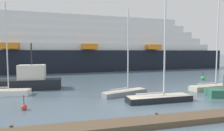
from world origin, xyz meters
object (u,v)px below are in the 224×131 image
object	(u,v)px
fishing_boat_1	(30,81)
channel_buoy_2	(203,78)
sailboat_2	(159,97)
cruise_ship	(51,47)
sailboat_3	(213,86)
channel_buoy_1	(24,107)
sailboat_1	(125,91)
sailboat_0	(5,91)

from	to	relation	value
fishing_boat_1	channel_buoy_2	size ratio (longest dim) A/B	5.36
sailboat_2	cruise_ship	bearing A→B (deg)	108.45
fishing_boat_1	sailboat_3	bearing A→B (deg)	-12.41
sailboat_3	fishing_boat_1	xyz separation A→B (m)	(-25.32, 6.86, 0.69)
sailboat_3	channel_buoy_1	world-z (taller)	sailboat_3
channel_buoy_2	sailboat_3	bearing A→B (deg)	-122.08
sailboat_3	channel_buoy_1	size ratio (longest dim) A/B	9.07
sailboat_3	fishing_boat_1	distance (m)	26.24
channel_buoy_1	fishing_boat_1	bearing A→B (deg)	95.52
sailboat_1	sailboat_2	size ratio (longest dim) A/B	0.93
sailboat_2	fishing_boat_1	world-z (taller)	sailboat_2
sailboat_1	channel_buoy_1	bearing A→B (deg)	179.09
fishing_boat_1	cruise_ship	size ratio (longest dim) A/B	0.08
sailboat_1	fishing_boat_1	size ratio (longest dim) A/B	1.19
sailboat_0	channel_buoy_2	bearing A→B (deg)	17.56
sailboat_2	sailboat_0	bearing A→B (deg)	156.25
sailboat_3	channel_buoy_1	xyz separation A→B (m)	(-24.30, -3.67, -0.31)
sailboat_0	cruise_ship	bearing A→B (deg)	91.40
sailboat_1	fishing_boat_1	bearing A→B (deg)	131.24
sailboat_0	sailboat_3	size ratio (longest dim) A/B	0.91
sailboat_1	sailboat_3	world-z (taller)	sailboat_3
channel_buoy_2	channel_buoy_1	bearing A→B (deg)	-157.81
sailboat_0	sailboat_3	world-z (taller)	sailboat_3
channel_buoy_1	channel_buoy_2	bearing A→B (deg)	22.19
sailboat_0	channel_buoy_1	size ratio (longest dim) A/B	8.27
sailboat_0	fishing_boat_1	size ratio (longest dim) A/B	1.27
sailboat_0	channel_buoy_2	size ratio (longest dim) A/B	6.79
channel_buoy_1	cruise_ship	size ratio (longest dim) A/B	0.01
channel_buoy_1	cruise_ship	xyz separation A→B (m)	(0.61, 37.77, 6.33)
sailboat_1	channel_buoy_2	bearing A→B (deg)	5.90
fishing_boat_1	channel_buoy_2	bearing A→B (deg)	5.60
channel_buoy_1	sailboat_2	bearing A→B (deg)	-1.38
sailboat_0	channel_buoy_1	world-z (taller)	sailboat_0
sailboat_1	fishing_boat_1	world-z (taller)	sailboat_1
sailboat_2	fishing_boat_1	size ratio (longest dim) A/B	1.28
sailboat_2	channel_buoy_2	xyz separation A→B (m)	(15.83, 12.38, -0.15)
sailboat_0	channel_buoy_2	xyz separation A→B (m)	(32.99, 5.02, -0.14)
sailboat_0	cruise_ship	distance (m)	31.60
channel_buoy_1	cruise_ship	world-z (taller)	cruise_ship
fishing_boat_1	channel_buoy_1	size ratio (longest dim) A/B	6.53
sailboat_2	channel_buoy_2	bearing A→B (deg)	37.50
sailboat_0	fishing_boat_1	world-z (taller)	sailboat_0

